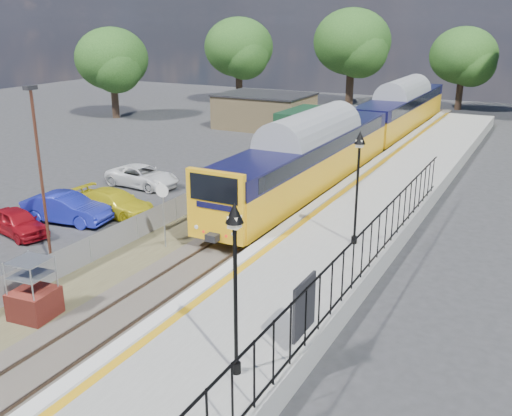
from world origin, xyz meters
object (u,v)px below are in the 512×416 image
Objects in this scene: carpark_lamp at (40,167)px; car_yellow at (115,203)px; victorian_lamp_south at (235,250)px; speed_sign at (163,205)px; victorian_lamp_north at (359,162)px; car_white at (142,176)px; train at (366,126)px; brick_plinth at (33,290)px; car_red at (18,222)px; car_blue at (66,208)px.

carpark_lamp reaches higher than car_yellow.
victorian_lamp_south is 11.37m from speed_sign.
victorian_lamp_north is 16.11m from car_white.
victorian_lamp_north reaches higher than train.
car_white is (-6.88, 14.33, -0.39)m from brick_plinth.
brick_plinth is at bearing -151.14° from car_white.
brick_plinth is 7.08m from speed_sign.
brick_plinth reaches higher than car_red.
train is at bearing 100.98° from victorian_lamp_south.
victorian_lamp_south reaches higher than car_blue.
train is 20.76m from speed_sign.
car_red is 4.75m from car_yellow.
carpark_lamp is at bearing 130.49° from brick_plinth.
victorian_lamp_south is at bearing -126.36° from car_yellow.
brick_plinth is at bearing -151.32° from car_yellow.
car_white is (-7.04, 7.33, -1.38)m from speed_sign.
carpark_lamp reaches higher than speed_sign.
carpark_lamp is at bearing 159.32° from victorian_lamp_south.
victorian_lamp_south reaches higher than brick_plinth.
speed_sign is at bearing 48.76° from carpark_lamp.
victorian_lamp_north is 8.43m from speed_sign.
car_yellow is at bearing 106.93° from carpark_lamp.
car_yellow is at bearing -153.45° from car_white.
car_red is (-7.02, -1.81, -1.40)m from speed_sign.
carpark_lamp reaches higher than car_white.
victorian_lamp_north is at bearing -91.56° from car_blue.
train is at bearing -20.41° from car_yellow.
train is 11.19× the size of car_red.
victorian_lamp_south is at bearing -79.02° from train.
car_red is 0.80× the size of car_white.
victorian_lamp_north is 19.20m from train.
speed_sign is 0.41× the size of carpark_lamp.
train reaches higher than speed_sign.
speed_sign is at bearing -62.24° from car_red.
victorian_lamp_north is 1.00× the size of car_white.
car_red is 9.14m from car_white.
train is at bearing -32.25° from car_blue.
victorian_lamp_south is 1.01× the size of car_yellow.
carpark_lamp is 1.59× the size of car_yellow.
victorian_lamp_north is 12.64m from brick_plinth.
speed_sign is at bearing -163.87° from victorian_lamp_north.
car_yellow is (-4.94, 2.46, -1.36)m from speed_sign.
victorian_lamp_south is 16.56m from car_red.
car_blue is at bearing -170.63° from car_white.
brick_plinth is 0.48× the size of car_blue.
victorian_lamp_south is 8.83m from brick_plinth.
victorian_lamp_south is 1.26× the size of car_red.
victorian_lamp_south is at bearing -20.68° from carpark_lamp.
car_white is at bearing 161.13° from victorian_lamp_north.
victorian_lamp_north reaches higher than car_blue.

